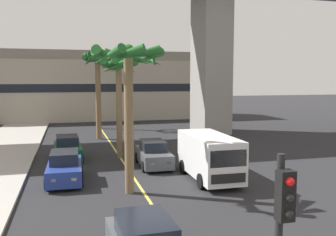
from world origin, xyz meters
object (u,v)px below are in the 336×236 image
Objects in this scene: car_queue_third at (153,154)px; palm_tree_far_median at (98,67)px; delivery_van at (209,156)px; palm_tree_mid_median at (98,76)px; car_queue_front at (68,149)px; car_queue_fourth at (65,168)px; palm_tree_farthest_median at (119,77)px; palm_tree_near_median at (128,72)px.

palm_tree_far_median is (-1.79, 18.32, 5.84)m from car_queue_third.
palm_tree_mid_median reaches higher than delivery_van.
palm_tree_mid_median is at bearing 71.46° from car_queue_front.
palm_tree_far_median is (3.43, 20.46, 5.84)m from car_queue_fourth.
car_queue_fourth is at bearing 167.94° from delivery_van.
car_queue_third is 5.84m from palm_tree_farthest_median.
palm_tree_near_median reaches higher than car_queue_fourth.
delivery_van is at bearing -73.09° from palm_tree_mid_median.
delivery_van is 8.78m from palm_tree_farthest_median.
palm_tree_near_median is 0.84× the size of palm_tree_far_median.
car_queue_third is 0.56× the size of palm_tree_mid_median.
palm_tree_farthest_median is at bearing 85.53° from palm_tree_near_median.
car_queue_front is 0.79× the size of delivery_van.
palm_tree_far_median is at bearing 85.05° from palm_tree_mid_median.
palm_tree_near_median is at bearing -71.41° from car_queue_front.
car_queue_front is at bearing 135.76° from delivery_van.
car_queue_front is 6.07m from car_queue_third.
palm_tree_near_median is 23.31m from palm_tree_far_median.
delivery_van reaches higher than car_queue_third.
palm_tree_far_median is 1.22× the size of palm_tree_farthest_median.
palm_tree_farthest_median reaches higher than car_queue_front.
palm_tree_near_median is (-4.45, -1.25, 4.35)m from delivery_van.
delivery_van is (7.24, -7.06, 0.57)m from car_queue_front.
palm_tree_near_median is at bearing -43.89° from car_queue_fourth.
car_queue_fourth is at bearing -157.68° from car_queue_third.
palm_tree_near_median is at bearing -164.32° from delivery_van.
palm_tree_mid_median is at bearing 106.91° from delivery_van.
palm_tree_near_median reaches higher than car_queue_third.
car_queue_fourth is 0.56× the size of palm_tree_mid_median.
palm_tree_near_median is at bearing -89.58° from palm_tree_mid_median.
car_queue_fourth is 0.61× the size of palm_tree_farthest_median.
palm_tree_far_median is at bearing 90.50° from palm_tree_farthest_median.
palm_tree_near_median is (-2.27, -4.97, 4.91)m from car_queue_third.
palm_tree_mid_median is 1.10× the size of palm_tree_farthest_median.
palm_tree_mid_median is (2.67, 7.98, 4.90)m from car_queue_front.
palm_tree_far_median is (0.61, 7.01, 0.95)m from palm_tree_mid_median.
delivery_van reaches higher than car_queue_fourth.
car_queue_front and car_queue_fourth have the same top height.
car_queue_front is at bearing 174.03° from palm_tree_farthest_median.
car_queue_third is 1.00× the size of car_queue_fourth.
car_queue_front is 10.05m from palm_tree_near_median.
palm_tree_farthest_median is (0.62, 7.95, -0.17)m from palm_tree_near_median.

